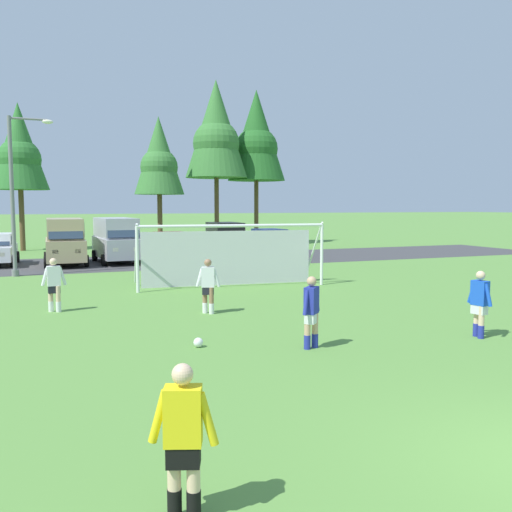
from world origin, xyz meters
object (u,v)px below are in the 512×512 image
at_px(player_striker_near, 479,304).
at_px(player_winger_left, 311,312).
at_px(player_defender_far, 54,285).
at_px(parked_car_slot_right, 270,242).
at_px(soccer_goal, 229,254).
at_px(parked_car_slot_center_right, 226,239).
at_px(soccer_ball, 198,342).
at_px(parked_car_slot_center, 172,247).
at_px(street_lamp, 16,194).
at_px(referee, 183,442).
at_px(player_midfield_center, 208,286).
at_px(parked_car_slot_center_left, 116,239).
at_px(parked_car_slot_left, 65,240).

height_order(player_striker_near, player_winger_left, same).
distance_m(player_defender_far, parked_car_slot_right, 19.67).
xyz_separation_m(soccer_goal, parked_car_slot_center_right, (3.67, 11.70, -0.18)).
xyz_separation_m(soccer_ball, parked_car_slot_center, (3.44, 18.26, 0.77)).
height_order(parked_car_slot_center, parked_car_slot_center_right, parked_car_slot_center_right).
bearing_deg(player_striker_near, street_lamp, 123.34).
relative_size(soccer_goal, player_winger_left, 4.62).
height_order(referee, player_winger_left, same).
bearing_deg(player_midfield_center, player_defender_far, 155.48).
bearing_deg(referee, parked_car_slot_center_right, 70.98).
height_order(player_defender_far, parked_car_slot_center_right, parked_car_slot_center_right).
bearing_deg(referee, soccer_ball, 73.49).
bearing_deg(soccer_ball, parked_car_slot_right, 62.96).
distance_m(soccer_goal, parked_car_slot_center, 9.53).
height_order(parked_car_slot_center_left, parked_car_slot_center, parked_car_slot_center_left).
bearing_deg(player_midfield_center, parked_car_slot_center, 81.65).
height_order(soccer_ball, soccer_goal, soccer_goal).
bearing_deg(player_defender_far, street_lamp, 98.10).
bearing_deg(player_midfield_center, parked_car_slot_left, 102.54).
bearing_deg(parked_car_slot_center, parked_car_slot_center_left, 156.27).
relative_size(soccer_ball, player_striker_near, 0.13).
distance_m(referee, player_defender_far, 12.11).
bearing_deg(street_lamp, parked_car_slot_center_left, 42.51).
bearing_deg(parked_car_slot_left, player_defender_far, -93.29).
relative_size(player_midfield_center, player_winger_left, 1.00).
height_order(soccer_ball, referee, referee).
bearing_deg(player_defender_far, referee, -85.05).
xyz_separation_m(player_striker_near, player_midfield_center, (-5.34, 5.23, 0.00)).
relative_size(player_striker_near, parked_car_slot_left, 0.34).
bearing_deg(parked_car_slot_center, player_defender_far, -116.82).
distance_m(player_winger_left, street_lamp, 17.64).
relative_size(player_striker_near, parked_car_slot_center, 0.39).
xyz_separation_m(soccer_goal, player_winger_left, (-1.34, -9.76, -0.47)).
bearing_deg(soccer_goal, player_defender_far, -154.54).
bearing_deg(parked_car_slot_center, parked_car_slot_left, 169.79).
relative_size(parked_car_slot_left, parked_car_slot_center_right, 1.03).
xyz_separation_m(referee, player_midfield_center, (3.22, 10.12, 0.00)).
distance_m(parked_car_slot_center, street_lamp, 8.87).
distance_m(soccer_goal, street_lamp, 10.48).
bearing_deg(parked_car_slot_right, referee, -114.61).
distance_m(player_defender_far, parked_car_slot_center_left, 14.40).
bearing_deg(soccer_goal, soccer_ball, -112.86).
bearing_deg(parked_car_slot_right, parked_car_slot_center, -164.74).
xyz_separation_m(parked_car_slot_left, parked_car_slot_center_left, (2.75, 0.25, 0.00)).
bearing_deg(parked_car_slot_right, parked_car_slot_center_right, 173.63).
relative_size(parked_car_slot_left, parked_car_slot_right, 1.12).
relative_size(referee, parked_car_slot_center_right, 0.35).
distance_m(soccer_ball, parked_car_slot_center_left, 19.57).
height_order(soccer_ball, parked_car_slot_center_right, parked_car_slot_center_right).
height_order(player_midfield_center, parked_car_slot_center_right, parked_car_slot_center_right).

